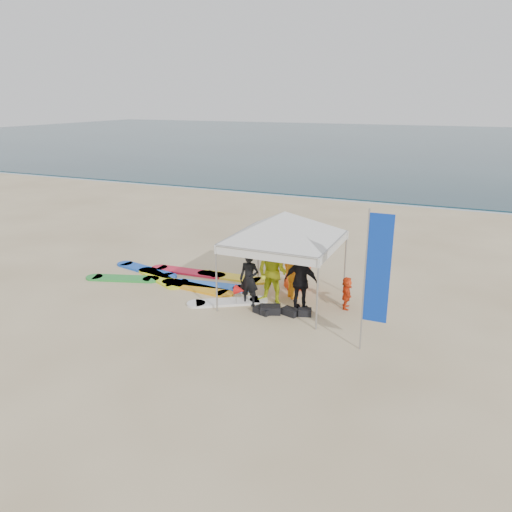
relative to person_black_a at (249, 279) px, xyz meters
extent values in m
plane|color=beige|center=(-0.66, -1.74, -0.78)|extent=(120.00, 120.00, 0.00)
cube|color=#0C2633|center=(-0.66, 58.26, -0.74)|extent=(160.00, 84.00, 0.08)
cube|color=silver|center=(-0.66, 16.46, -0.78)|extent=(160.00, 1.20, 0.01)
imported|color=black|center=(0.00, 0.00, 0.00)|extent=(0.58, 0.40, 1.56)
imported|color=yellow|center=(0.56, 0.35, 0.16)|extent=(0.97, 0.79, 1.89)
imported|color=orange|center=(0.99, 1.02, 0.08)|extent=(1.24, 1.24, 1.72)
imported|color=black|center=(1.49, 0.21, 0.07)|extent=(1.02, 0.46, 1.71)
imported|color=#EF4115|center=(0.81, 1.70, 0.20)|extent=(1.12, 0.93, 1.96)
imported|color=red|center=(2.61, 0.87, -0.31)|extent=(0.46, 0.91, 0.94)
cylinder|color=#A5A5A8|center=(-0.63, 2.11, 0.18)|extent=(0.05, 0.05, 1.92)
cylinder|color=#A5A5A8|center=(2.24, 2.11, 0.18)|extent=(0.05, 0.05, 1.92)
cylinder|color=#A5A5A8|center=(-0.63, -0.77, 0.18)|extent=(0.05, 0.05, 1.92)
cylinder|color=#A5A5A8|center=(2.24, -0.77, 0.18)|extent=(0.05, 0.05, 1.92)
cube|color=silver|center=(0.80, -0.77, 1.02)|extent=(2.97, 0.02, 0.24)
cube|color=silver|center=(0.80, 2.11, 1.02)|extent=(2.97, 0.02, 0.24)
cube|color=silver|center=(-0.63, 0.67, 1.02)|extent=(0.02, 2.97, 0.24)
cube|color=silver|center=(2.24, 0.67, 1.02)|extent=(0.02, 2.97, 0.24)
pyramid|color=silver|center=(0.80, 0.67, 1.90)|extent=(4.06, 4.06, 0.77)
cylinder|color=#A5A5A8|center=(3.51, -1.36, 0.93)|extent=(0.04, 0.04, 3.42)
cube|color=#0B34B1|center=(3.80, -1.36, 1.27)|extent=(0.54, 0.03, 2.54)
cylinder|color=#A5A5A8|center=(-0.31, -0.23, -0.48)|extent=(0.02, 0.02, 0.60)
cone|color=red|center=(-0.19, -0.23, -0.28)|extent=(0.28, 0.28, 0.28)
cube|color=black|center=(0.79, -0.31, -0.67)|extent=(0.65, 0.54, 0.22)
cube|color=black|center=(1.33, -0.19, -0.69)|extent=(0.53, 0.42, 0.18)
cube|color=black|center=(0.60, -0.35, -0.70)|extent=(0.60, 0.54, 0.16)
cube|color=black|center=(1.71, -0.07, -0.68)|extent=(0.42, 0.36, 0.20)
cube|color=#E8F219|center=(-3.58, 0.76, -0.74)|extent=(1.91, 1.33, 0.07)
cube|color=white|center=(-0.61, -0.16, -0.74)|extent=(1.83, 1.43, 0.07)
cube|color=blue|center=(-4.46, 1.24, -0.74)|extent=(2.26, 0.99, 0.07)
cube|color=orange|center=(-2.02, 0.46, -0.74)|extent=(2.12, 0.74, 0.07)
cube|color=yellow|center=(-1.44, 1.78, -0.74)|extent=(1.97, 0.62, 0.07)
cube|color=blue|center=(-1.73, 0.81, -0.74)|extent=(2.12, 0.81, 0.07)
cube|color=red|center=(-3.05, 1.66, -0.74)|extent=(2.25, 0.64, 0.07)
cube|color=green|center=(-4.67, 0.22, -0.74)|extent=(1.99, 1.10, 0.07)
camera|label=1|loc=(5.51, -12.07, 4.93)|focal=35.00mm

